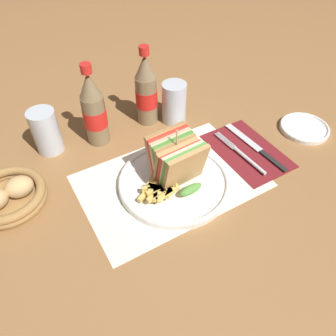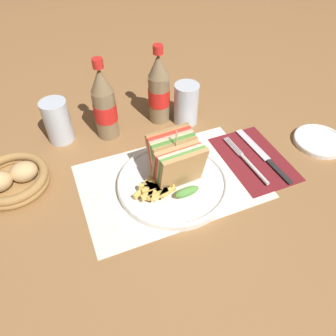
{
  "view_description": "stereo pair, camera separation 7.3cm",
  "coord_description": "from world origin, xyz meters",
  "px_view_note": "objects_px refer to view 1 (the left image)",
  "views": [
    {
      "loc": [
        -0.27,
        -0.42,
        0.56
      ],
      "look_at": [
        -0.0,
        0.03,
        0.04
      ],
      "focal_mm": 35.0,
      "sensor_mm": 36.0,
      "label": 1
    },
    {
      "loc": [
        -0.2,
        -0.45,
        0.56
      ],
      "look_at": [
        -0.0,
        0.03,
        0.04
      ],
      "focal_mm": 35.0,
      "sensor_mm": 36.0,
      "label": 2
    }
  ],
  "objects_px": {
    "club_sandwich": "(177,161)",
    "coke_bottle_far": "(146,91)",
    "fork": "(244,156)",
    "glass_far": "(46,131)",
    "plate_main": "(172,183)",
    "coke_bottle_near": "(94,111)",
    "knife": "(255,147)",
    "glass_near": "(174,103)",
    "side_saucer": "(304,128)",
    "bread_basket": "(8,197)"
  },
  "relations": [
    {
      "from": "club_sandwich",
      "to": "coke_bottle_far",
      "type": "distance_m",
      "value": 0.25
    },
    {
      "from": "fork",
      "to": "glass_far",
      "type": "relative_size",
      "value": 1.58
    },
    {
      "from": "plate_main",
      "to": "coke_bottle_near",
      "type": "height_order",
      "value": "coke_bottle_near"
    },
    {
      "from": "glass_far",
      "to": "knife",
      "type": "bearing_deg",
      "value": -30.18
    },
    {
      "from": "coke_bottle_far",
      "to": "glass_near",
      "type": "bearing_deg",
      "value": -30.55
    },
    {
      "from": "plate_main",
      "to": "coke_bottle_far",
      "type": "bearing_deg",
      "value": 74.73
    },
    {
      "from": "glass_near",
      "to": "coke_bottle_near",
      "type": "bearing_deg",
      "value": 173.56
    },
    {
      "from": "plate_main",
      "to": "fork",
      "type": "xyz_separation_m",
      "value": [
        0.2,
        -0.01,
        -0.0
      ]
    },
    {
      "from": "plate_main",
      "to": "fork",
      "type": "height_order",
      "value": "plate_main"
    },
    {
      "from": "fork",
      "to": "glass_near",
      "type": "relative_size",
      "value": 1.58
    },
    {
      "from": "coke_bottle_near",
      "to": "coke_bottle_far",
      "type": "xyz_separation_m",
      "value": [
        0.15,
        0.01,
        0.0
      ]
    },
    {
      "from": "club_sandwich",
      "to": "glass_near",
      "type": "height_order",
      "value": "club_sandwich"
    },
    {
      "from": "plate_main",
      "to": "side_saucer",
      "type": "distance_m",
      "value": 0.41
    },
    {
      "from": "bread_basket",
      "to": "knife",
      "type": "bearing_deg",
      "value": -12.59
    },
    {
      "from": "coke_bottle_near",
      "to": "side_saucer",
      "type": "relative_size",
      "value": 1.65
    },
    {
      "from": "plate_main",
      "to": "glass_far",
      "type": "xyz_separation_m",
      "value": [
        -0.2,
        0.26,
        0.05
      ]
    },
    {
      "from": "side_saucer",
      "to": "bread_basket",
      "type": "bearing_deg",
      "value": 169.52
    },
    {
      "from": "coke_bottle_near",
      "to": "glass_near",
      "type": "relative_size",
      "value": 1.89
    },
    {
      "from": "coke_bottle_near",
      "to": "bread_basket",
      "type": "distance_m",
      "value": 0.28
    },
    {
      "from": "knife",
      "to": "glass_far",
      "type": "relative_size",
      "value": 1.88
    },
    {
      "from": "knife",
      "to": "bread_basket",
      "type": "xyz_separation_m",
      "value": [
        -0.58,
        0.13,
        0.02
      ]
    },
    {
      "from": "club_sandwich",
      "to": "fork",
      "type": "bearing_deg",
      "value": -4.86
    },
    {
      "from": "fork",
      "to": "bread_basket",
      "type": "bearing_deg",
      "value": 162.2
    },
    {
      "from": "coke_bottle_far",
      "to": "coke_bottle_near",
      "type": "bearing_deg",
      "value": -174.94
    },
    {
      "from": "coke_bottle_near",
      "to": "side_saucer",
      "type": "height_order",
      "value": "coke_bottle_near"
    },
    {
      "from": "plate_main",
      "to": "glass_far",
      "type": "height_order",
      "value": "glass_far"
    },
    {
      "from": "plate_main",
      "to": "glass_near",
      "type": "relative_size",
      "value": 2.23
    },
    {
      "from": "plate_main",
      "to": "club_sandwich",
      "type": "height_order",
      "value": "club_sandwich"
    },
    {
      "from": "fork",
      "to": "side_saucer",
      "type": "xyz_separation_m",
      "value": [
        0.22,
        0.01,
        -0.0
      ]
    },
    {
      "from": "fork",
      "to": "glass_far",
      "type": "bearing_deg",
      "value": 142.82
    },
    {
      "from": "plate_main",
      "to": "coke_bottle_near",
      "type": "bearing_deg",
      "value": 109.23
    },
    {
      "from": "plate_main",
      "to": "fork",
      "type": "bearing_deg",
      "value": -3.4
    },
    {
      "from": "coke_bottle_far",
      "to": "glass_near",
      "type": "xyz_separation_m",
      "value": [
        0.06,
        -0.04,
        -0.04
      ]
    },
    {
      "from": "plate_main",
      "to": "knife",
      "type": "height_order",
      "value": "plate_main"
    },
    {
      "from": "fork",
      "to": "coke_bottle_far",
      "type": "relative_size",
      "value": 0.84
    },
    {
      "from": "knife",
      "to": "coke_bottle_near",
      "type": "distance_m",
      "value": 0.41
    },
    {
      "from": "glass_far",
      "to": "bread_basket",
      "type": "distance_m",
      "value": 0.19
    },
    {
      "from": "knife",
      "to": "side_saucer",
      "type": "height_order",
      "value": "side_saucer"
    },
    {
      "from": "coke_bottle_far",
      "to": "side_saucer",
      "type": "relative_size",
      "value": 1.65
    },
    {
      "from": "club_sandwich",
      "to": "glass_near",
      "type": "distance_m",
      "value": 0.24
    },
    {
      "from": "coke_bottle_near",
      "to": "bread_basket",
      "type": "bearing_deg",
      "value": -156.94
    },
    {
      "from": "club_sandwich",
      "to": "coke_bottle_near",
      "type": "xyz_separation_m",
      "value": [
        -0.09,
        0.23,
        0.02
      ]
    },
    {
      "from": "club_sandwich",
      "to": "bread_basket",
      "type": "xyz_separation_m",
      "value": [
        -0.34,
        0.13,
        -0.04
      ]
    },
    {
      "from": "coke_bottle_near",
      "to": "glass_far",
      "type": "height_order",
      "value": "coke_bottle_near"
    },
    {
      "from": "knife",
      "to": "glass_far",
      "type": "height_order",
      "value": "glass_far"
    },
    {
      "from": "coke_bottle_near",
      "to": "coke_bottle_far",
      "type": "bearing_deg",
      "value": 5.06
    },
    {
      "from": "knife",
      "to": "side_saucer",
      "type": "distance_m",
      "value": 0.17
    },
    {
      "from": "plate_main",
      "to": "bread_basket",
      "type": "bearing_deg",
      "value": 158.12
    },
    {
      "from": "club_sandwich",
      "to": "knife",
      "type": "relative_size",
      "value": 0.64
    },
    {
      "from": "club_sandwich",
      "to": "bread_basket",
      "type": "distance_m",
      "value": 0.37
    }
  ]
}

